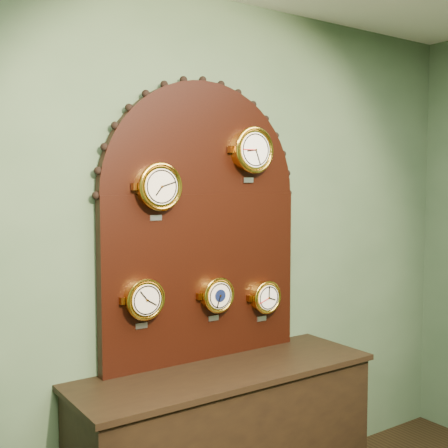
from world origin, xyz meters
TOP-DOWN VIEW (x-y plane):
  - wall_back at (0.00, 2.50)m, footprint 4.00×0.00m
  - display_board at (0.00, 2.45)m, footprint 1.26×0.06m
  - roman_clock at (-0.30, 2.38)m, footprint 0.24×0.08m
  - arabic_clock at (0.28, 2.38)m, footprint 0.26×0.08m
  - hygrometer at (-0.39, 2.38)m, footprint 0.21×0.08m
  - barometer at (0.04, 2.38)m, footprint 0.19×0.08m
  - tide_clock at (0.38, 2.38)m, footprint 0.19×0.08m

SIDE VIEW (x-z plane):
  - tide_clock at x=0.38m, z-range 1.01..1.26m
  - barometer at x=0.04m, z-range 1.06..1.31m
  - hygrometer at x=-0.39m, z-range 1.08..1.34m
  - wall_back at x=0.00m, z-range -0.60..3.40m
  - display_board at x=0.00m, z-range 0.86..2.39m
  - roman_clock at x=-0.30m, z-range 1.63..1.92m
  - arabic_clock at x=0.28m, z-range 1.82..2.13m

